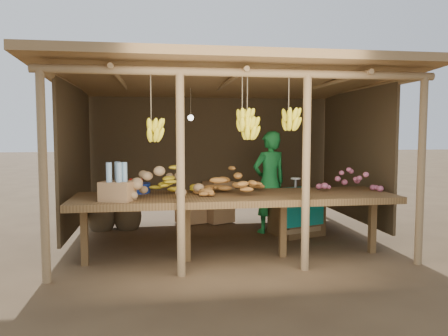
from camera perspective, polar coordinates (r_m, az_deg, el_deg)
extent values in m
plane|color=brown|center=(6.43, 0.00, -9.37)|extent=(60.00, 60.00, 0.00)
cylinder|color=#94734C|center=(4.82, -22.54, -1.16)|extent=(0.09, 0.09, 2.20)
cylinder|color=#94734C|center=(5.59, 24.35, -0.47)|extent=(0.09, 0.09, 2.20)
cylinder|color=#94734C|center=(7.76, -17.26, 1.07)|extent=(0.09, 0.09, 2.20)
cylinder|color=#94734C|center=(8.26, 12.94, 1.37)|extent=(0.09, 0.09, 2.20)
cylinder|color=#94734C|center=(4.69, -5.69, -0.98)|extent=(0.09, 0.09, 2.20)
cylinder|color=#94734C|center=(4.96, 10.67, -0.73)|extent=(0.09, 0.09, 2.20)
cylinder|color=#94734C|center=(4.80, 2.78, 12.33)|extent=(4.40, 0.09, 0.09)
cylinder|color=#94734C|center=(7.74, -1.70, 9.42)|extent=(4.40, 0.09, 0.09)
cube|color=#9D7749|center=(6.27, 0.00, 11.36)|extent=(4.70, 3.50, 0.28)
cube|color=#4A3922|center=(7.71, -1.67, 2.08)|extent=(4.20, 0.04, 1.98)
cube|color=#4A3922|center=(6.47, -18.81, 1.33)|extent=(0.04, 2.40, 1.98)
cube|color=#4A3922|center=(7.05, 16.70, 1.64)|extent=(0.04, 2.40, 1.98)
cube|color=brown|center=(5.36, 1.54, -3.92)|extent=(3.90, 1.05, 0.08)
cube|color=brown|center=(5.42, -17.77, -8.36)|extent=(0.08, 0.08, 0.72)
cube|color=brown|center=(5.36, -4.86, -8.28)|extent=(0.08, 0.08, 0.72)
cube|color=brown|center=(5.57, 7.68, -7.82)|extent=(0.08, 0.08, 0.72)
cube|color=brown|center=(6.01, 18.81, -7.09)|extent=(0.08, 0.08, 0.72)
cylinder|color=navy|center=(5.61, -11.36, -2.58)|extent=(0.34, 0.34, 0.12)
cube|color=#A17448|center=(5.00, -13.75, -2.95)|extent=(0.42, 0.37, 0.22)
imported|color=#1B7D33|center=(6.81, 5.97, -1.84)|extent=(0.66, 0.54, 1.58)
cube|color=brown|center=(6.80, 9.42, -5.96)|extent=(0.83, 0.76, 0.62)
cube|color=#0B8275|center=(6.74, 9.46, -3.10)|extent=(0.92, 0.85, 0.06)
cube|color=#A17448|center=(7.56, -0.69, -5.73)|extent=(0.54, 0.49, 0.35)
cube|color=#A17448|center=(7.50, -0.69, -3.07)|extent=(0.54, 0.49, 0.35)
cube|color=#A17448|center=(7.51, -4.38, -5.81)|extent=(0.54, 0.49, 0.35)
ellipsoid|color=#4A3922|center=(7.28, -15.71, -5.77)|extent=(0.45, 0.45, 0.60)
ellipsoid|color=#4A3922|center=(7.24, -12.50, -5.76)|extent=(0.45, 0.45, 0.60)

